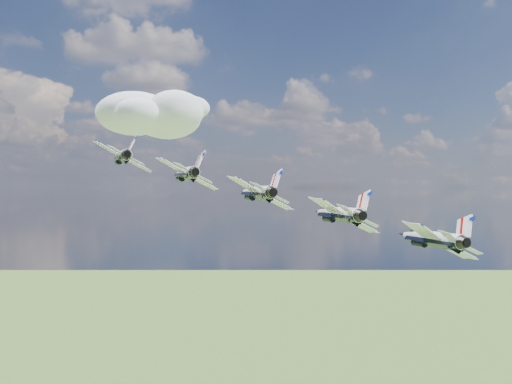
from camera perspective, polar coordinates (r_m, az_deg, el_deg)
name	(u,v)px	position (r m, az deg, el deg)	size (l,w,h in m)	color
cloud_far	(162,110)	(303.53, -9.43, 8.06)	(60.78, 47.76, 23.88)	white
jet_0	(122,157)	(97.30, -13.24, 3.47)	(9.79, 14.50, 4.33)	white
jet_1	(185,173)	(89.91, -7.11, 1.88)	(9.79, 14.50, 4.33)	white
jet_2	(256,192)	(83.81, 0.00, 0.00)	(9.79, 14.50, 4.33)	silver
jet_3	(337,213)	(79.28, 8.07, -2.13)	(9.79, 14.50, 4.33)	white
jet_4	(429,238)	(76.61, 16.93, -4.41)	(9.79, 14.50, 4.33)	white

